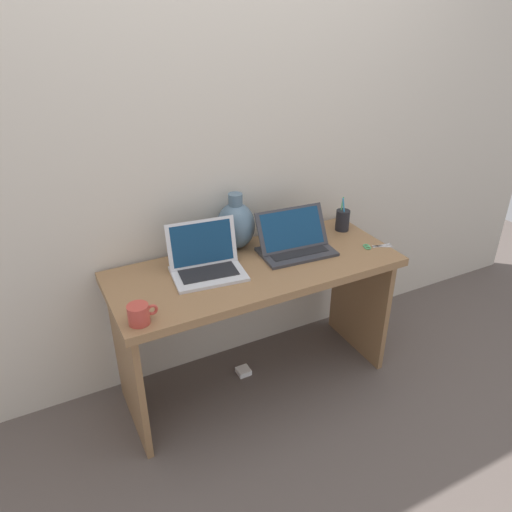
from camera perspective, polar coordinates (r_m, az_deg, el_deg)
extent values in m
plane|color=#564C47|center=(2.73, 0.00, -14.14)|extent=(6.00, 6.00, 0.00)
cube|color=beige|center=(2.39, -3.57, 12.70)|extent=(4.40, 0.04, 2.40)
cube|color=olive|center=(2.32, 0.00, -1.52)|extent=(1.38, 0.56, 0.04)
cube|color=olive|center=(2.35, -14.56, -12.59)|extent=(0.03, 0.47, 0.67)
cube|color=olive|center=(2.82, 11.88, -4.72)|extent=(0.03, 0.47, 0.67)
cube|color=silver|center=(2.24, -5.55, -2.05)|extent=(0.35, 0.27, 0.01)
cube|color=black|center=(2.23, -5.57, -1.85)|extent=(0.27, 0.17, 0.00)
cube|color=silver|center=(2.26, -6.30, 1.49)|extent=(0.33, 0.10, 0.21)
cube|color=navy|center=(2.26, -6.30, 1.49)|extent=(0.29, 0.09, 0.19)
cube|color=#333338|center=(2.42, 4.72, 0.50)|extent=(0.37, 0.24, 0.01)
cube|color=black|center=(2.42, 4.73, 0.69)|extent=(0.30, 0.15, 0.00)
cube|color=#333338|center=(2.42, 4.20, 3.16)|extent=(0.37, 0.14, 0.19)
cube|color=navy|center=(2.42, 4.20, 3.16)|extent=(0.32, 0.12, 0.17)
ellipsoid|color=slate|center=(2.43, -2.35, 3.56)|extent=(0.19, 0.19, 0.23)
cylinder|color=slate|center=(2.38, -2.41, 6.56)|extent=(0.07, 0.07, 0.06)
cylinder|color=#B23D33|center=(1.95, -13.48, -6.60)|extent=(0.08, 0.08, 0.08)
torus|color=#B23D33|center=(1.96, -11.97, -6.13)|extent=(0.05, 0.01, 0.05)
cylinder|color=black|center=(2.67, 10.01, 4.11)|extent=(0.07, 0.07, 0.11)
cylinder|color=#4CA566|center=(2.66, 9.85, 5.22)|extent=(0.03, 0.01, 0.15)
cylinder|color=#338CBF|center=(2.64, 10.20, 5.07)|extent=(0.03, 0.02, 0.15)
cube|color=#B7B7BC|center=(2.56, 14.36, 1.18)|extent=(0.10, 0.03, 0.00)
cube|color=#B7B7BC|center=(2.56, 14.44, 1.09)|extent=(0.09, 0.06, 0.00)
torus|color=#4CA566|center=(2.52, 12.84, 0.96)|extent=(0.03, 0.04, 0.01)
torus|color=#4CA566|center=(2.54, 12.68, 1.16)|extent=(0.03, 0.04, 0.01)
cube|color=white|center=(2.75, -1.47, -13.22)|extent=(0.07, 0.07, 0.03)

